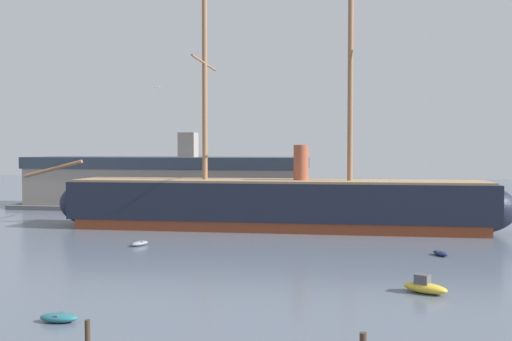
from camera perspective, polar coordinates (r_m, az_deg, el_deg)
name	(u,v)px	position (r m, az deg, el deg)	size (l,w,h in m)	color
tall_ship	(276,204)	(78.51, 2.08, -3.45)	(71.11, 14.92, 34.19)	brown
dinghy_foreground_left	(59,318)	(39.69, -19.75, -14.15)	(2.63, 1.28, 0.60)	#236670
motorboat_mid_right	(425,287)	(46.52, 17.07, -11.41)	(3.79, 2.90, 1.47)	gold
dinghy_alongside_bow	(140,243)	(67.00, -11.95, -7.39)	(2.00, 2.61, 0.57)	gray
dinghy_alongside_stern	(441,253)	(62.74, 18.57, -8.13)	(1.87, 2.40, 0.52)	#1E284C
dinghy_far_left	(93,223)	(87.21, -16.51, -5.22)	(2.14, 2.38, 0.53)	#B22D28
mooring_piling_left_pair	(88,334)	(34.23, -17.05, -15.89)	(0.31, 0.31, 1.63)	#382B1E
dockside_warehouse_left	(168,183)	(108.26, -9.14, -1.25)	(58.24, 17.11, 14.63)	#565659
seagull_in_flight	(159,87)	(45.84, -10.01, 8.47)	(1.13, 0.66, 0.13)	silver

